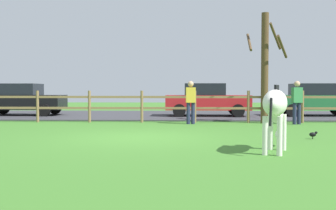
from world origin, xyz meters
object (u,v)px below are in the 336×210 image
(parked_car_black, at_px, (22,99))
(visitor_right_of_tree, at_px, (297,100))
(zebra, at_px, (276,108))
(crow_on_grass, at_px, (313,134))
(visitor_left_of_tree, at_px, (191,100))
(bare_tree, at_px, (265,66))
(parked_car_red, at_px, (207,99))
(parked_car_green, at_px, (315,99))

(parked_car_black, relative_size, visitor_right_of_tree, 2.45)
(zebra, bearing_deg, crow_on_grass, 55.87)
(parked_car_black, relative_size, visitor_left_of_tree, 2.45)
(crow_on_grass, height_order, parked_car_black, parked_car_black)
(visitor_left_of_tree, xyz_separation_m, visitor_right_of_tree, (4.01, 0.02, 0.00))
(bare_tree, bearing_deg, parked_car_black, 161.53)
(parked_car_red, relative_size, parked_car_green, 1.00)
(visitor_right_of_tree, bearing_deg, zebra, -109.29)
(crow_on_grass, distance_m, parked_car_black, 14.38)
(crow_on_grass, bearing_deg, parked_car_green, 71.68)
(parked_car_black, height_order, visitor_right_of_tree, visitor_right_of_tree)
(parked_car_green, bearing_deg, visitor_left_of_tree, -144.55)
(visitor_left_of_tree, bearing_deg, parked_car_green, 35.45)
(parked_car_green, relative_size, visitor_left_of_tree, 2.46)
(parked_car_red, height_order, parked_car_green, same)
(zebra, relative_size, visitor_left_of_tree, 1.13)
(parked_car_red, xyz_separation_m, parked_car_green, (5.22, 0.32, 0.00))
(bare_tree, distance_m, visitor_left_of_tree, 3.23)
(bare_tree, height_order, visitor_right_of_tree, bare_tree)
(bare_tree, relative_size, visitor_right_of_tree, 2.62)
(visitor_left_of_tree, distance_m, visitor_right_of_tree, 4.01)
(zebra, height_order, visitor_left_of_tree, visitor_left_of_tree)
(zebra, relative_size, parked_car_green, 0.46)
(zebra, bearing_deg, visitor_right_of_tree, 70.71)
(parked_car_black, bearing_deg, crow_on_grass, -37.20)
(zebra, relative_size, visitor_right_of_tree, 1.13)
(parked_car_green, bearing_deg, visitor_right_of_tree, -115.69)
(bare_tree, xyz_separation_m, parked_car_red, (-2.03, 3.56, -1.41))
(zebra, xyz_separation_m, visitor_left_of_tree, (-1.65, 6.73, -0.02))
(parked_car_green, distance_m, parked_car_black, 14.36)
(zebra, distance_m, parked_car_black, 14.75)
(bare_tree, xyz_separation_m, visitor_right_of_tree, (1.11, -0.44, -1.34))
(crow_on_grass, xyz_separation_m, parked_car_black, (-11.44, 8.68, 0.72))
(crow_on_grass, height_order, parked_car_green, parked_car_green)
(parked_car_red, height_order, parked_car_black, same)
(parked_car_green, relative_size, parked_car_black, 1.00)
(parked_car_black, distance_m, visitor_left_of_tree, 9.27)
(crow_on_grass, bearing_deg, visitor_left_of_tree, 125.17)
(visitor_right_of_tree, bearing_deg, parked_car_black, 161.24)
(visitor_left_of_tree, relative_size, visitor_right_of_tree, 1.00)
(visitor_left_of_tree, bearing_deg, crow_on_grass, -54.83)
(bare_tree, relative_size, parked_car_green, 1.06)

